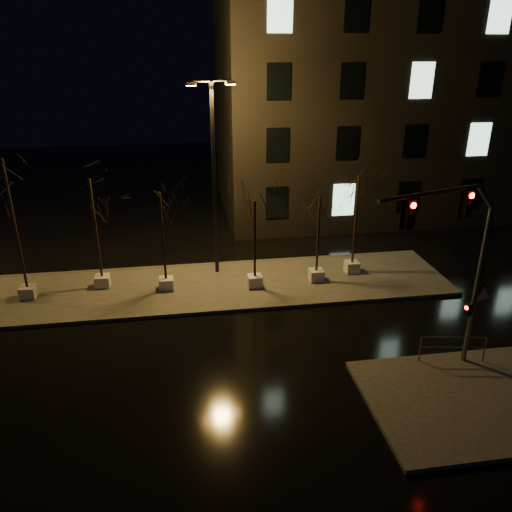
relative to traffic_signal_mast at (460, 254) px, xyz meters
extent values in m
plane|color=black|center=(-7.19, 1.82, -4.44)|extent=(90.00, 90.00, 0.00)
cube|color=#43413B|center=(-7.19, 7.82, -4.37)|extent=(22.00, 5.00, 0.15)
cube|color=#43413B|center=(0.31, -1.68, -4.37)|extent=(7.00, 5.00, 0.15)
cube|color=black|center=(6.81, 19.82, 3.06)|extent=(25.00, 12.00, 15.00)
cube|color=silver|center=(-15.61, 7.75, -4.02)|extent=(0.65, 0.65, 0.55)
cylinder|color=black|center=(-15.61, 7.75, -0.89)|extent=(0.11, 0.11, 5.70)
cube|color=silver|center=(-12.48, 8.41, -4.02)|extent=(0.65, 0.65, 0.55)
cylinder|color=black|center=(-12.48, 8.41, -1.45)|extent=(0.11, 0.11, 4.59)
cube|color=silver|center=(-9.55, 7.68, -4.02)|extent=(0.65, 0.65, 0.55)
cylinder|color=black|center=(-9.55, 7.68, -1.71)|extent=(0.11, 0.11, 4.07)
cube|color=silver|center=(-5.47, 7.32, -4.02)|extent=(0.65, 0.65, 0.55)
cylinder|color=black|center=(-5.47, 7.32, -1.94)|extent=(0.11, 0.11, 3.60)
cube|color=silver|center=(-2.47, 7.52, -4.02)|extent=(0.65, 0.65, 0.55)
cylinder|color=black|center=(-2.47, 7.52, -1.95)|extent=(0.11, 0.11, 3.59)
cube|color=silver|center=(-0.47, 8.20, -4.02)|extent=(0.65, 0.65, 0.55)
cylinder|color=black|center=(-0.47, 8.20, -1.58)|extent=(0.11, 0.11, 4.32)
cylinder|color=#575A5F|center=(1.01, 0.32, -1.45)|extent=(0.17, 0.17, 5.67)
cylinder|color=#575A5F|center=(-1.55, -0.48, 2.18)|extent=(3.65, 1.25, 0.13)
cube|color=black|center=(-0.07, -0.02, 1.66)|extent=(0.33, 0.28, 0.85)
cube|color=black|center=(-2.24, -0.70, 1.66)|extent=(0.33, 0.28, 0.85)
cube|color=black|center=(0.81, 0.26, -2.21)|extent=(0.25, 0.22, 0.43)
cone|color=red|center=(1.30, 0.36, -1.74)|extent=(0.95, 0.32, 0.98)
sphere|color=#FF0C07|center=(1.01, 0.32, 1.94)|extent=(0.17, 0.17, 0.17)
cylinder|color=black|center=(-7.07, 9.30, 0.21)|extent=(0.18, 0.18, 8.99)
cylinder|color=black|center=(-7.07, 9.30, 4.70)|extent=(1.93, 0.61, 0.09)
cube|color=orange|center=(-7.94, 9.06, 4.57)|extent=(0.50, 0.36, 0.18)
cube|color=orange|center=(-6.20, 9.53, 4.57)|extent=(0.50, 0.36, 0.18)
cylinder|color=#575A5F|center=(-0.59, 0.52, -3.83)|extent=(0.05, 0.05, 0.92)
cylinder|color=#575A5F|center=(1.63, 0.12, -3.83)|extent=(0.05, 0.05, 0.92)
cylinder|color=#575A5F|center=(0.52, 0.32, -3.32)|extent=(2.23, 0.44, 0.04)
cylinder|color=#575A5F|center=(0.52, 0.32, -3.73)|extent=(2.23, 0.44, 0.04)
camera|label=1|loc=(-8.63, -13.40, 6.02)|focal=35.00mm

